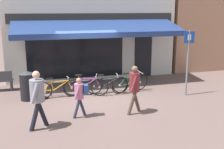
% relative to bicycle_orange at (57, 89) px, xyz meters
% --- Properties ---
extents(ground_plane, '(160.00, 160.00, 0.00)m').
position_rel_bicycle_orange_xyz_m(ground_plane, '(1.34, -0.29, -0.36)').
color(ground_plane, brown).
extents(shop_front, '(8.27, 4.92, 4.84)m').
position_rel_bicycle_orange_xyz_m(shop_front, '(2.04, 3.91, 2.06)').
color(shop_front, beige).
rests_on(shop_front, ground_plane).
extents(neighbour_building, '(5.55, 4.00, 5.94)m').
position_rel_bicycle_orange_xyz_m(neighbour_building, '(9.16, 4.44, 2.61)').
color(neighbour_building, '#9E7056').
rests_on(neighbour_building, ground_plane).
extents(bike_rack_rail, '(3.55, 0.04, 0.57)m').
position_rel_bicycle_orange_xyz_m(bike_rack_rail, '(1.49, 0.21, 0.12)').
color(bike_rack_rail, '#47494F').
rests_on(bike_rack_rail, ground_plane).
extents(bicycle_orange, '(1.74, 0.52, 0.82)m').
position_rel_bicycle_orange_xyz_m(bicycle_orange, '(0.00, 0.00, 0.00)').
color(bicycle_orange, black).
rests_on(bicycle_orange, ground_plane).
extents(bicycle_purple, '(1.74, 0.72, 0.86)m').
position_rel_bicycle_orange_xyz_m(bicycle_purple, '(1.09, -0.06, 0.03)').
color(bicycle_purple, black).
rests_on(bicycle_purple, ground_plane).
extents(bicycle_black, '(1.71, 0.52, 0.80)m').
position_rel_bicycle_orange_xyz_m(bicycle_black, '(1.99, 0.00, -0.00)').
color(bicycle_black, black).
rests_on(bicycle_black, ground_plane).
extents(bicycle_green, '(1.73, 0.59, 0.90)m').
position_rel_bicycle_orange_xyz_m(bicycle_green, '(2.94, -0.11, 0.03)').
color(bicycle_green, black).
rests_on(bicycle_green, ground_plane).
extents(pedestrian_adult, '(0.55, 0.54, 1.61)m').
position_rel_bicycle_orange_xyz_m(pedestrian_adult, '(2.27, -2.39, 0.62)').
color(pedestrian_adult, '#47382D').
rests_on(pedestrian_adult, ground_plane).
extents(pedestrian_child, '(0.53, 0.42, 1.30)m').
position_rel_bicycle_orange_xyz_m(pedestrian_child, '(0.52, -2.23, 0.44)').
color(pedestrian_child, '#282D47').
rests_on(pedestrian_child, ground_plane).
extents(pedestrian_second_adult, '(0.58, 0.70, 1.71)m').
position_rel_bicycle_orange_xyz_m(pedestrian_second_adult, '(-0.79, -2.76, 0.67)').
color(pedestrian_second_adult, black).
rests_on(pedestrian_second_adult, ground_plane).
extents(litter_bin, '(0.55, 0.55, 1.12)m').
position_rel_bicycle_orange_xyz_m(litter_bin, '(-1.11, 0.03, 0.21)').
color(litter_bin, black).
rests_on(litter_bin, ground_plane).
extents(parking_sign, '(0.44, 0.07, 2.59)m').
position_rel_bicycle_orange_xyz_m(parking_sign, '(4.95, -1.09, 1.22)').
color(parking_sign, slate).
rests_on(parking_sign, ground_plane).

